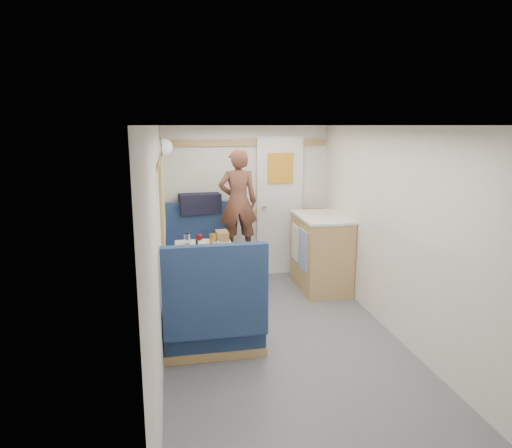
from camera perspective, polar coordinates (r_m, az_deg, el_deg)
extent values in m
plane|color=#515156|center=(4.29, 3.98, -15.62)|extent=(4.50, 4.50, 0.00)
plane|color=silver|center=(3.79, 4.44, 12.19)|extent=(4.50, 4.50, 0.00)
cube|color=silver|center=(6.08, -1.24, 2.75)|extent=(2.20, 0.02, 2.00)
cube|color=silver|center=(3.80, -12.09, -3.32)|extent=(0.02, 4.50, 2.00)
cube|color=silver|center=(4.33, 18.42, -1.77)|extent=(0.02, 4.50, 2.00)
cube|color=#AA8B4C|center=(6.08, -1.20, 1.33)|extent=(2.15, 0.02, 0.08)
cube|color=#AA8B4C|center=(5.98, -1.24, 10.11)|extent=(2.15, 0.02, 0.08)
cube|color=#B5C0A3|center=(4.72, -11.75, 2.83)|extent=(0.04, 1.30, 0.72)
cube|color=white|center=(6.15, 2.96, 2.19)|extent=(0.62, 0.04, 1.86)
cube|color=gold|center=(6.05, 3.08, 6.99)|extent=(0.34, 0.03, 0.40)
cylinder|color=silver|center=(6.05, 1.04, 2.23)|extent=(0.04, 0.10, 0.04)
cube|color=white|center=(4.85, -6.37, -3.40)|extent=(0.62, 0.92, 0.04)
cylinder|color=silver|center=(4.96, -6.28, -7.30)|extent=(0.08, 0.08, 0.66)
cylinder|color=silver|center=(5.08, -6.19, -10.86)|extent=(0.36, 0.36, 0.03)
cube|color=navy|center=(5.75, -6.89, -5.84)|extent=(0.88, 0.50, 0.45)
cube|color=navy|center=(5.91, -7.18, -1.08)|extent=(0.88, 0.10, 0.80)
cube|color=#AA8B4C|center=(5.81, -6.84, -7.57)|extent=(0.90, 0.52, 0.08)
cube|color=navy|center=(4.26, -5.36, -12.44)|extent=(0.88, 0.50, 0.45)
cube|color=navy|center=(3.84, -5.09, -8.40)|extent=(0.88, 0.10, 0.80)
cube|color=#AA8B4C|center=(4.34, -5.31, -14.66)|extent=(0.90, 0.52, 0.08)
cube|color=#AA8B4C|center=(5.90, -7.26, 1.18)|extent=(0.90, 0.14, 0.04)
sphere|color=white|center=(5.52, -11.43, 9.39)|extent=(0.20, 0.20, 0.20)
cube|color=#AA8B4C|center=(5.73, 8.09, -3.60)|extent=(0.54, 0.90, 0.90)
cube|color=silver|center=(5.62, 8.23, 0.87)|extent=(0.56, 0.92, 0.03)
cube|color=#5972B2|center=(5.45, 5.94, -3.26)|extent=(0.01, 0.30, 0.48)
cube|color=silver|center=(5.79, 4.92, -2.33)|extent=(0.01, 0.28, 0.44)
imported|color=brown|center=(5.52, -2.26, 2.75)|extent=(0.48, 0.32, 1.28)
cube|color=black|center=(5.87, -7.04, 2.57)|extent=(0.54, 0.31, 0.25)
cube|color=white|center=(4.58, -4.76, -3.94)|extent=(0.38, 0.43, 0.02)
sphere|color=#DE5E09|center=(4.56, -3.68, -3.34)|extent=(0.08, 0.08, 0.08)
cube|color=#F7EA8E|center=(4.56, -4.40, -3.66)|extent=(0.11, 0.08, 0.04)
cylinder|color=white|center=(4.87, -7.05, -3.08)|extent=(0.06, 0.06, 0.01)
cylinder|color=white|center=(4.85, -7.06, -2.49)|extent=(0.01, 0.01, 0.10)
sphere|color=#44070C|center=(4.83, -7.08, -1.63)|extent=(0.08, 0.08, 0.08)
cylinder|color=white|center=(4.46, -8.56, -3.89)|extent=(0.06, 0.06, 0.10)
cylinder|color=silver|center=(5.09, -8.60, -1.83)|extent=(0.07, 0.07, 0.11)
cylinder|color=white|center=(4.79, -5.02, -2.65)|extent=(0.07, 0.07, 0.11)
cylinder|color=brown|center=(5.06, -5.43, -1.85)|extent=(0.07, 0.07, 0.11)
cylinder|color=black|center=(4.98, -7.38, -2.26)|extent=(0.03, 0.03, 0.09)
cylinder|color=white|center=(4.91, -7.03, -2.38)|extent=(0.04, 0.04, 0.10)
cube|color=olive|center=(5.21, -4.25, -1.45)|extent=(0.13, 0.24, 0.10)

